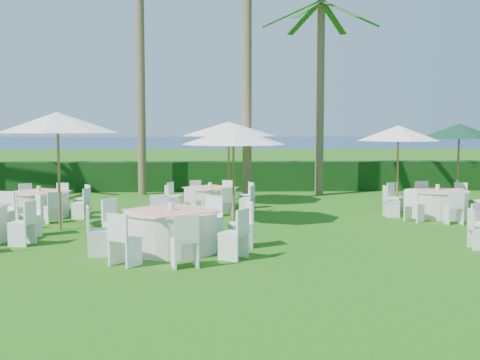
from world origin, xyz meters
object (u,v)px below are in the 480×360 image
(banquet_table_e, at_px, (210,198))
(umbrella_green, at_px, (459,131))
(umbrella_b, at_px, (233,136))
(banquet_table_f, at_px, (437,203))
(umbrella_a, at_px, (58,123))
(banquet_table_d, at_px, (39,204))
(banquet_table_b, at_px, (172,230))
(umbrella_c, at_px, (229,129))
(umbrella_d, at_px, (398,133))

(banquet_table_e, height_order, umbrella_green, umbrella_green)
(banquet_table_e, xyz_separation_m, umbrella_b, (0.65, -2.62, 1.98))
(banquet_table_f, distance_m, umbrella_a, 10.83)
(banquet_table_e, height_order, banquet_table_f, banquet_table_f)
(banquet_table_d, bearing_deg, banquet_table_b, -50.21)
(banquet_table_b, bearing_deg, umbrella_green, 36.16)
(banquet_table_b, xyz_separation_m, umbrella_green, (8.72, 6.37, 2.03))
(umbrella_c, bearing_deg, banquet_table_b, -99.89)
(umbrella_green, bearing_deg, umbrella_c, 167.41)
(umbrella_a, bearing_deg, umbrella_c, 50.18)
(banquet_table_d, bearing_deg, banquet_table_e, 14.03)
(umbrella_a, height_order, umbrella_d, umbrella_a)
(banquet_table_b, height_order, umbrella_c, umbrella_c)
(umbrella_a, bearing_deg, banquet_table_d, 117.04)
(banquet_table_b, bearing_deg, umbrella_c, 80.11)
(banquet_table_b, relative_size, umbrella_d, 1.30)
(umbrella_b, height_order, umbrella_green, umbrella_green)
(banquet_table_e, relative_size, umbrella_a, 0.93)
(umbrella_c, distance_m, umbrella_green, 7.50)
(banquet_table_f, bearing_deg, umbrella_green, 53.29)
(umbrella_a, xyz_separation_m, umbrella_d, (9.47, 2.69, -0.29))
(banquet_table_f, height_order, umbrella_green, umbrella_green)
(umbrella_a, distance_m, umbrella_green, 12.29)
(umbrella_c, bearing_deg, banquet_table_e, -109.75)
(banquet_table_d, relative_size, banquet_table_e, 1.06)
(umbrella_a, height_order, umbrella_green, umbrella_a)
(umbrella_b, xyz_separation_m, umbrella_green, (7.30, 2.73, 0.12))
(banquet_table_d, distance_m, umbrella_green, 13.15)
(banquet_table_b, relative_size, umbrella_b, 1.24)
(banquet_table_e, xyz_separation_m, umbrella_c, (0.62, 1.74, 2.17))
(umbrella_a, bearing_deg, umbrella_b, 11.76)
(banquet_table_d, relative_size, umbrella_c, 0.94)
(umbrella_a, height_order, umbrella_c, umbrella_a)
(umbrella_c, relative_size, umbrella_green, 1.17)
(umbrella_b, relative_size, umbrella_green, 1.03)
(banquet_table_f, distance_m, umbrella_c, 7.23)
(banquet_table_b, bearing_deg, banquet_table_e, 82.98)
(banquet_table_d, height_order, umbrella_c, umbrella_c)
(banquet_table_b, relative_size, banquet_table_e, 1.24)
(banquet_table_d, distance_m, umbrella_c, 6.69)
(banquet_table_e, bearing_deg, umbrella_a, -136.85)
(umbrella_a, bearing_deg, banquet_table_b, -42.11)
(banquet_table_d, bearing_deg, umbrella_c, 28.07)
(banquet_table_d, bearing_deg, umbrella_d, 2.08)
(umbrella_d, distance_m, umbrella_green, 2.46)
(banquet_table_d, relative_size, umbrella_b, 1.06)
(banquet_table_d, height_order, banquet_table_f, banquet_table_f)
(banquet_table_d, bearing_deg, banquet_table_f, -2.09)
(banquet_table_d, distance_m, banquet_table_e, 5.11)
(umbrella_c, bearing_deg, banquet_table_d, -151.93)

